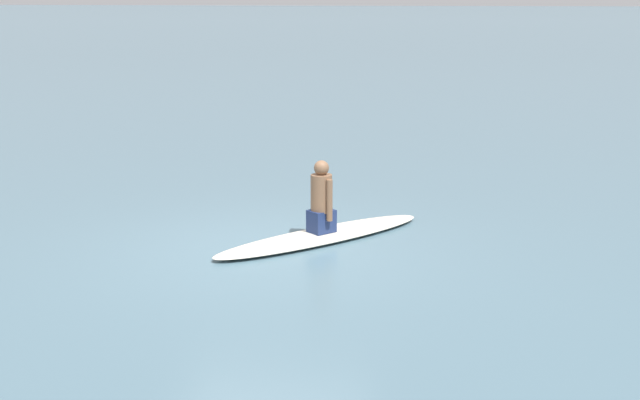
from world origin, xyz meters
name	(u,v)px	position (x,y,z in m)	size (l,w,h in m)	color
ground_plane	(269,250)	(0.00, 0.00, 0.00)	(400.00, 400.00, 0.00)	slate
surfboard	(321,236)	(0.57, -0.60, 0.05)	(3.36, 0.69, 0.10)	silver
person_paddler	(321,200)	(0.57, -0.60, 0.54)	(0.41, 0.41, 0.97)	navy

